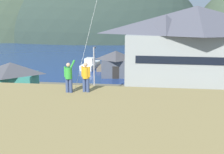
# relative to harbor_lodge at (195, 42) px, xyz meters

# --- Properties ---
(ground_plane) EXTENTS (600.00, 600.00, 0.00)m
(ground_plane) POSITION_rel_harbor_lodge_xyz_m (-9.93, -21.13, -6.29)
(ground_plane) COLOR #66604C
(parking_lot_pad) EXTENTS (40.00, 20.00, 0.10)m
(parking_lot_pad) POSITION_rel_harbor_lodge_xyz_m (-9.93, -16.13, -6.24)
(parking_lot_pad) COLOR gray
(parking_lot_pad) RESTS_ON ground
(bay_water) EXTENTS (360.00, 84.00, 0.03)m
(bay_water) POSITION_rel_harbor_lodge_xyz_m (-9.93, 38.87, -6.28)
(bay_water) COLOR navy
(bay_water) RESTS_ON ground
(far_hill_west_ridge) EXTENTS (87.59, 73.67, 90.52)m
(far_hill_west_ridge) POSITION_rel_harbor_lodge_xyz_m (-72.33, 94.25, -6.29)
(far_hill_west_ridge) COLOR #3D4C38
(far_hill_west_ridge) RESTS_ON ground
(far_hill_east_peak) EXTENTS (106.06, 69.70, 69.44)m
(far_hill_east_peak) POSITION_rel_harbor_lodge_xyz_m (-33.90, 88.94, -6.29)
(far_hill_east_peak) COLOR #2D3D33
(far_hill_east_peak) RESTS_ON ground
(harbor_lodge) EXTENTS (22.39, 11.00, 11.80)m
(harbor_lodge) POSITION_rel_harbor_lodge_xyz_m (0.00, 0.00, 0.00)
(harbor_lodge) COLOR #999E99
(harbor_lodge) RESTS_ON ground
(storage_shed_near_lot) EXTENTS (6.66, 5.33, 4.78)m
(storage_shed_near_lot) POSITION_rel_harbor_lodge_xyz_m (-23.68, -12.85, -3.81)
(storage_shed_near_lot) COLOR #338475
(storage_shed_near_lot) RESTS_ON ground
(storage_shed_waterside) EXTENTS (5.67, 5.10, 4.49)m
(storage_shed_waterside) POSITION_rel_harbor_lodge_xyz_m (-12.66, 2.61, -3.97)
(storage_shed_waterside) COLOR #474C56
(storage_shed_waterside) RESTS_ON ground
(wharf_dock) EXTENTS (3.20, 13.50, 0.70)m
(wharf_dock) POSITION_rel_harbor_lodge_xyz_m (-15.11, 12.60, -5.94)
(wharf_dock) COLOR #70604C
(wharf_dock) RESTS_ON ground
(moored_boat_wharfside) EXTENTS (2.89, 7.55, 2.16)m
(moored_boat_wharfside) POSITION_rel_harbor_lodge_xyz_m (-18.65, 9.62, -5.57)
(moored_boat_wharfside) COLOR silver
(moored_boat_wharfside) RESTS_ON ground
(moored_boat_outer_mooring) EXTENTS (2.90, 7.42, 2.16)m
(moored_boat_outer_mooring) POSITION_rel_harbor_lodge_xyz_m (-11.60, 14.57, -5.57)
(moored_boat_outer_mooring) COLOR silver
(moored_boat_outer_mooring) RESTS_ON ground
(parked_car_mid_row_far) EXTENTS (4.27, 2.20, 1.82)m
(parked_car_mid_row_far) POSITION_rel_harbor_lodge_xyz_m (-9.42, -14.72, -5.23)
(parked_car_mid_row_far) COLOR #B28923
(parked_car_mid_row_far) RESTS_ON parking_lot_pad
(parked_car_corner_spot) EXTENTS (4.25, 2.15, 1.82)m
(parked_car_corner_spot) POSITION_rel_harbor_lodge_xyz_m (-16.27, -13.46, -5.23)
(parked_car_corner_spot) COLOR red
(parked_car_corner_spot) RESTS_ON parking_lot_pad
(parked_car_back_row_right) EXTENTS (4.35, 2.36, 1.82)m
(parked_car_back_row_right) POSITION_rel_harbor_lodge_xyz_m (-2.35, -21.80, -5.23)
(parked_car_back_row_right) COLOR #236633
(parked_car_back_row_right) RESTS_ON parking_lot_pad
(parked_car_front_row_red) EXTENTS (4.23, 2.12, 1.82)m
(parked_car_front_row_red) POSITION_rel_harbor_lodge_xyz_m (-18.68, -21.00, -5.23)
(parked_car_front_row_red) COLOR red
(parked_car_front_row_red) RESTS_ON parking_lot_pad
(parking_light_pole) EXTENTS (0.24, 0.78, 6.40)m
(parking_light_pole) POSITION_rel_harbor_lodge_xyz_m (-13.88, -10.57, -2.47)
(parking_light_pole) COLOR #ADADB2
(parking_light_pole) RESTS_ON parking_lot_pad
(person_kite_flyer) EXTENTS (0.58, 0.63, 1.86)m
(person_kite_flyer) POSITION_rel_harbor_lodge_xyz_m (-11.90, -27.94, 0.41)
(person_kite_flyer) COLOR #384770
(person_kite_flyer) RESTS_ON grassy_hill_foreground
(person_companion) EXTENTS (0.54, 0.40, 1.74)m
(person_companion) POSITION_rel_harbor_lodge_xyz_m (-10.95, -27.71, 0.40)
(person_companion) COLOR #384770
(person_companion) RESTS_ON grassy_hill_foreground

